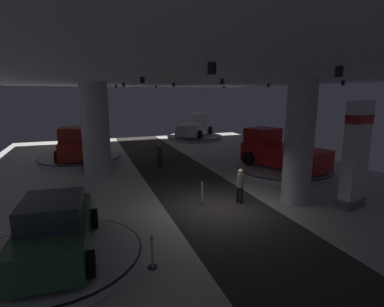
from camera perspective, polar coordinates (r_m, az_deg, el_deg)
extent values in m
cube|color=silver|center=(13.16, 5.01, -10.40)|extent=(24.00, 44.00, 0.05)
cube|color=#383330|center=(13.15, 5.01, -10.28)|extent=(4.40, 44.00, 0.01)
cube|color=silver|center=(12.22, 5.48, 14.63)|extent=(24.00, 44.00, 0.10)
cylinder|color=black|center=(5.60, 3.82, 15.90)|extent=(0.16, 0.16, 0.22)
cylinder|color=black|center=(11.08, -9.46, 13.65)|extent=(0.16, 0.16, 0.22)
cylinder|color=black|center=(17.48, -12.90, 12.72)|extent=(0.16, 0.16, 0.22)
cylinder|color=black|center=(23.15, -14.31, 12.32)|extent=(0.16, 0.16, 0.22)
cylinder|color=black|center=(7.12, 26.27, 13.85)|extent=(0.16, 0.16, 0.22)
cylinder|color=black|center=(12.33, 5.77, 13.53)|extent=(0.16, 0.16, 0.22)
cylinder|color=black|center=(17.95, -3.51, 12.95)|extent=(0.16, 0.16, 0.22)
cylinder|color=black|center=(23.60, -6.83, 12.57)|extent=(0.16, 0.16, 0.22)
cylinder|color=black|center=(15.67, 26.86, 11.95)|extent=(0.16, 0.16, 0.22)
cylinder|color=black|center=(20.27, 14.37, 12.47)|extent=(0.16, 0.16, 0.22)
cylinder|color=black|center=(25.50, 6.13, 12.51)|extent=(0.16, 0.16, 0.22)
cylinder|color=silver|center=(18.45, -17.95, 4.37)|extent=(1.60, 1.60, 5.50)
cylinder|color=silver|center=(13.92, 19.76, 2.05)|extent=(1.26, 1.26, 5.50)
cube|color=slate|center=(14.94, 27.96, -8.22)|extent=(1.37, 0.88, 0.35)
cube|color=white|center=(14.38, 28.82, 0.40)|extent=(1.19, 0.77, 4.22)
cube|color=red|center=(14.21, 29.36, 5.75)|extent=(1.22, 0.80, 0.36)
cylinder|color=silver|center=(22.99, -20.54, -0.98)|extent=(5.57, 5.57, 0.35)
cylinder|color=black|center=(22.96, -20.57, -0.62)|extent=(5.68, 5.68, 0.05)
cube|color=maroon|center=(22.81, -20.70, 1.29)|extent=(2.60, 5.48, 1.20)
cube|color=maroon|center=(20.99, -21.41, 3.31)|extent=(2.05, 1.87, 1.00)
cube|color=#28333D|center=(21.49, -21.24, 3.50)|extent=(1.75, 0.25, 0.75)
cylinder|color=black|center=(20.95, -17.99, -0.31)|extent=(0.36, 0.86, 0.84)
cylinder|color=black|center=(21.25, -24.32, -0.62)|extent=(0.36, 0.86, 0.84)
cylinder|color=black|center=(24.59, -17.47, 1.43)|extent=(0.36, 0.86, 0.84)
cylinder|color=black|center=(24.84, -22.88, 1.15)|extent=(0.36, 0.86, 0.84)
cylinder|color=silver|center=(10.03, -24.20, -17.71)|extent=(4.74, 4.74, 0.31)
cylinder|color=black|center=(9.97, -24.26, -17.08)|extent=(4.83, 4.83, 0.05)
cube|color=#2D5638|center=(9.69, -24.58, -13.74)|extent=(2.06, 4.30, 0.90)
cube|color=#2D3842|center=(9.27, -25.11, -9.93)|extent=(1.68, 1.99, 0.70)
cylinder|color=black|center=(11.28, -28.55, -12.01)|extent=(0.26, 0.69, 0.68)
cylinder|color=black|center=(11.00, -18.14, -11.73)|extent=(0.26, 0.69, 0.68)
cylinder|color=black|center=(8.80, -32.62, -19.23)|extent=(0.26, 0.69, 0.68)
cylinder|color=black|center=(8.44, -18.76, -19.29)|extent=(0.26, 0.69, 0.68)
sphere|color=white|center=(11.62, -25.64, -9.02)|extent=(0.18, 0.18, 0.18)
sphere|color=white|center=(11.48, -20.71, -8.85)|extent=(0.18, 0.18, 0.18)
cylinder|color=#B7B7BC|center=(31.68, 0.53, 3.07)|extent=(5.71, 5.71, 0.37)
cylinder|color=black|center=(31.65, 0.53, 3.36)|extent=(5.83, 5.83, 0.05)
cube|color=silver|center=(31.55, 0.54, 4.76)|extent=(4.96, 5.45, 1.20)
cube|color=silver|center=(33.05, 1.49, 6.90)|extent=(2.55, 2.52, 1.00)
cube|color=#28333D|center=(32.57, 1.21, 6.83)|extent=(1.41, 1.16, 0.75)
cylinder|color=black|center=(33.71, -0.36, 4.64)|extent=(0.74, 0.83, 0.84)
cylinder|color=black|center=(33.01, 3.51, 4.46)|extent=(0.74, 0.83, 0.84)
cylinder|color=black|center=(30.27, -2.71, 3.82)|extent=(0.74, 0.83, 0.84)
cylinder|color=black|center=(29.48, 1.55, 3.62)|extent=(0.74, 0.83, 0.84)
cylinder|color=#B7B7BC|center=(19.53, 16.98, -2.97)|extent=(5.74, 5.74, 0.29)
cylinder|color=black|center=(19.50, 17.00, -2.64)|extent=(5.85, 5.85, 0.05)
cube|color=red|center=(19.33, 17.14, -0.40)|extent=(3.67, 5.69, 1.20)
cube|color=red|center=(20.15, 13.36, 3.31)|extent=(2.34, 2.21, 1.00)
cube|color=#28333D|center=(19.84, 14.51, 3.13)|extent=(1.68, 0.63, 0.75)
cylinder|color=black|center=(19.60, 10.67, -0.90)|extent=(0.53, 0.89, 0.84)
cylinder|color=black|center=(21.39, 14.84, -0.04)|extent=(0.53, 0.89, 0.84)
cylinder|color=black|center=(17.46, 19.84, -2.95)|extent=(0.53, 0.89, 0.84)
cylinder|color=black|center=(19.45, 23.55, -1.78)|extent=(0.53, 0.89, 0.84)
cylinder|color=black|center=(13.71, 8.75, -7.67)|extent=(0.14, 0.14, 0.80)
cylinder|color=black|center=(13.66, 9.47, -7.77)|extent=(0.14, 0.14, 0.80)
cylinder|color=#6B665B|center=(13.48, 9.20, -5.07)|extent=(0.32, 0.32, 0.62)
sphere|color=beige|center=(13.37, 9.26, -3.35)|extent=(0.22, 0.22, 0.22)
cylinder|color=black|center=(20.05, -6.43, -1.41)|extent=(0.14, 0.14, 0.80)
cylinder|color=black|center=(20.01, -5.94, -1.43)|extent=(0.14, 0.14, 0.80)
cylinder|color=#233851|center=(19.89, -6.23, 0.43)|extent=(0.32, 0.32, 0.62)
sphere|color=beige|center=(19.82, -6.25, 1.62)|extent=(0.22, 0.22, 0.22)
cylinder|color=#333338|center=(9.15, -7.54, -20.72)|extent=(0.28, 0.28, 0.04)
cylinder|color=#B2B2B7|center=(8.91, -7.62, -18.22)|extent=(0.07, 0.07, 0.96)
sphere|color=#B2B2B7|center=(8.68, -7.71, -15.47)|extent=(0.10, 0.10, 0.10)
cylinder|color=#333338|center=(13.59, 1.90, -9.42)|extent=(0.28, 0.28, 0.04)
cylinder|color=#B2B2B7|center=(13.43, 1.92, -7.59)|extent=(0.07, 0.07, 0.96)
sphere|color=#B2B2B7|center=(13.28, 1.93, -5.63)|extent=(0.10, 0.10, 0.10)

